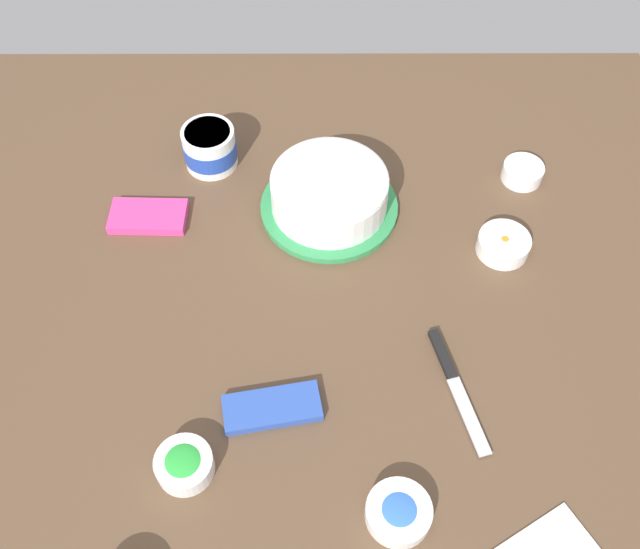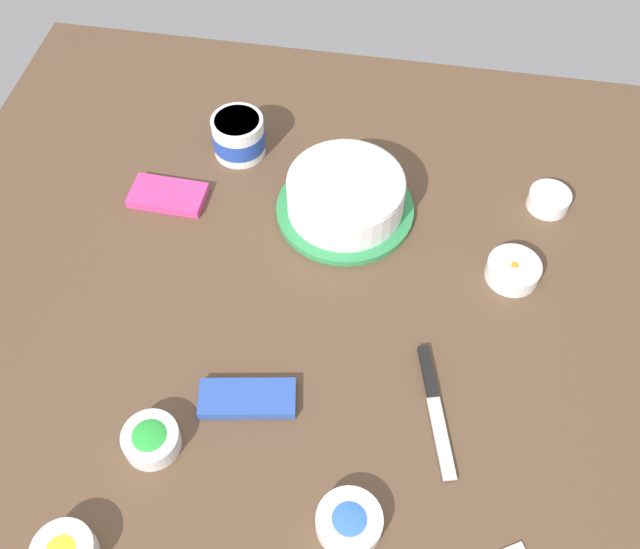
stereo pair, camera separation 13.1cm
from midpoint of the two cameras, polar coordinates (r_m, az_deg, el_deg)
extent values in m
plane|color=brown|center=(1.28, 1.73, -4.61)|extent=(1.54, 1.54, 0.00)
cylinder|color=#339351|center=(1.44, 4.57, 4.94)|extent=(0.27, 0.27, 0.01)
cylinder|color=brown|center=(1.41, 4.66, 5.87)|extent=(0.21, 0.21, 0.06)
cylinder|color=white|center=(1.41, 4.67, 6.00)|extent=(0.23, 0.23, 0.07)
ellipsoid|color=white|center=(1.38, 4.78, 7.10)|extent=(0.23, 0.23, 0.03)
cylinder|color=white|center=(1.53, -3.94, 10.64)|extent=(0.11, 0.11, 0.09)
cylinder|color=#2347B2|center=(1.53, -3.93, 10.52)|extent=(0.11, 0.11, 0.04)
cylinder|color=white|center=(1.50, -4.02, 11.67)|extent=(0.09, 0.09, 0.01)
cube|color=silver|center=(1.21, 12.61, -12.60)|extent=(0.06, 0.14, 0.00)
cube|color=black|center=(1.26, 11.40, -7.72)|extent=(0.04, 0.10, 0.01)
cylinder|color=white|center=(1.53, 19.85, 5.36)|extent=(0.08, 0.08, 0.03)
cylinder|color=pink|center=(1.53, 19.85, 5.37)|extent=(0.07, 0.07, 0.01)
ellipsoid|color=pink|center=(1.52, 19.92, 5.54)|extent=(0.06, 0.06, 0.02)
cylinder|color=white|center=(1.19, -9.96, -12.88)|extent=(0.09, 0.09, 0.04)
cylinder|color=green|center=(1.18, -10.01, -12.76)|extent=(0.08, 0.08, 0.01)
ellipsoid|color=green|center=(1.17, -10.06, -12.63)|extent=(0.06, 0.06, 0.02)
cylinder|color=white|center=(1.14, 5.78, -18.99)|extent=(0.10, 0.10, 0.03)
cylinder|color=blue|center=(1.13, 5.79, -18.96)|extent=(0.08, 0.08, 0.01)
ellipsoid|color=blue|center=(1.13, 5.82, -18.86)|extent=(0.07, 0.07, 0.02)
cylinder|color=white|center=(1.40, 17.49, 0.12)|extent=(0.10, 0.10, 0.03)
cylinder|color=orange|center=(1.39, 17.51, 0.16)|extent=(0.08, 0.08, 0.01)
ellipsoid|color=orange|center=(1.39, 17.58, 0.33)|extent=(0.07, 0.07, 0.02)
cube|color=#E53D8E|center=(1.48, -9.36, 5.98)|extent=(0.15, 0.08, 0.02)
cube|color=#2D51B2|center=(1.21, -2.62, -9.90)|extent=(0.17, 0.09, 0.02)
camera|label=1|loc=(0.07, -87.13, 4.00)|focal=40.87mm
camera|label=2|loc=(0.07, 92.87, -4.00)|focal=40.87mm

